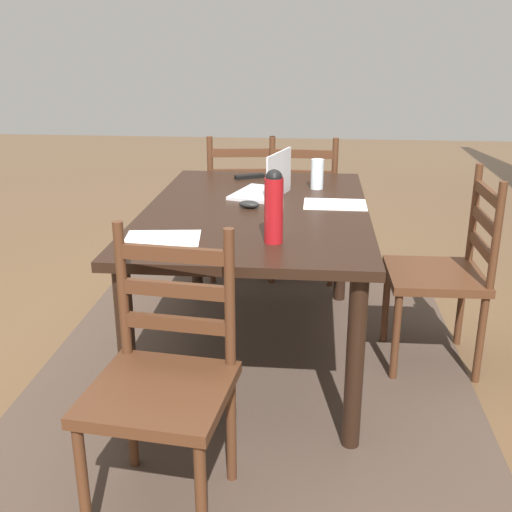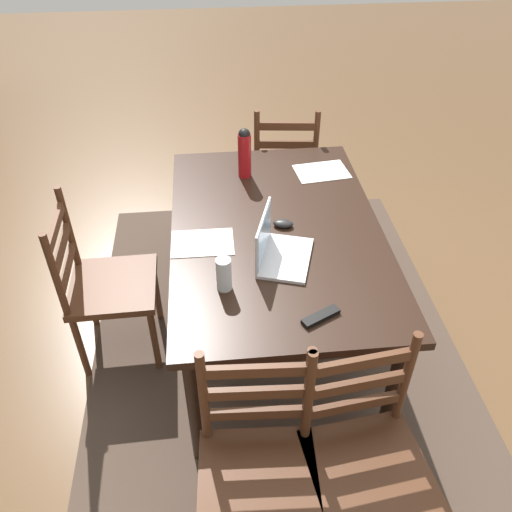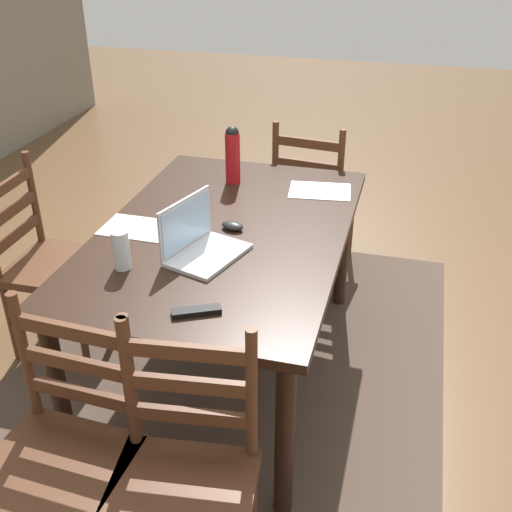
{
  "view_description": "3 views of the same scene",
  "coord_description": "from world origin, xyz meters",
  "px_view_note": "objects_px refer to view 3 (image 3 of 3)",
  "views": [
    {
      "loc": [
        2.82,
        0.26,
        1.53
      ],
      "look_at": [
        -0.15,
        -0.02,
        0.47
      ],
      "focal_mm": 43.82,
      "sensor_mm": 36.0,
      "label": 1
    },
    {
      "loc": [
        -2.09,
        0.31,
        2.32
      ],
      "look_at": [
        0.09,
        0.09,
        0.52
      ],
      "focal_mm": 37.17,
      "sensor_mm": 36.0,
      "label": 2
    },
    {
      "loc": [
        -2.27,
        -0.75,
        1.99
      ],
      "look_at": [
        0.13,
        -0.11,
        0.58
      ],
      "focal_mm": 43.81,
      "sensor_mm": 36.0,
      "label": 3
    }
  ],
  "objects_px": {
    "computer_mouse": "(232,226)",
    "chair_left_far": "(60,460)",
    "water_bottle": "(233,154)",
    "drinking_glass": "(121,250)",
    "tv_remote": "(196,311)",
    "dining_table": "(225,247)",
    "chair_right_near": "(313,198)",
    "laptop": "(198,241)",
    "chair_left_near": "(182,488)",
    "chair_far_head": "(51,263)"
  },
  "relations": [
    {
      "from": "chair_left_near",
      "to": "chair_right_near",
      "type": "bearing_deg",
      "value": -0.01
    },
    {
      "from": "chair_left_near",
      "to": "tv_remote",
      "type": "relative_size",
      "value": 5.59
    },
    {
      "from": "chair_left_near",
      "to": "laptop",
      "type": "xyz_separation_m",
      "value": [
        0.86,
        0.24,
        0.36
      ]
    },
    {
      "from": "dining_table",
      "to": "drinking_glass",
      "type": "bearing_deg",
      "value": 145.5
    },
    {
      "from": "dining_table",
      "to": "chair_left_near",
      "type": "bearing_deg",
      "value": -169.52
    },
    {
      "from": "chair_far_head",
      "to": "tv_remote",
      "type": "bearing_deg",
      "value": -122.36
    },
    {
      "from": "dining_table",
      "to": "laptop",
      "type": "xyz_separation_m",
      "value": [
        -0.23,
        0.03,
        0.14
      ]
    },
    {
      "from": "chair_far_head",
      "to": "computer_mouse",
      "type": "xyz_separation_m",
      "value": [
        0.01,
        -0.92,
        0.32
      ]
    },
    {
      "from": "chair_left_near",
      "to": "water_bottle",
      "type": "height_order",
      "value": "water_bottle"
    },
    {
      "from": "dining_table",
      "to": "computer_mouse",
      "type": "distance_m",
      "value": 0.11
    },
    {
      "from": "chair_far_head",
      "to": "drinking_glass",
      "type": "distance_m",
      "value": 0.82
    },
    {
      "from": "dining_table",
      "to": "chair_right_near",
      "type": "bearing_deg",
      "value": -10.5
    },
    {
      "from": "laptop",
      "to": "dining_table",
      "type": "bearing_deg",
      "value": -8.36
    },
    {
      "from": "chair_left_near",
      "to": "laptop",
      "type": "bearing_deg",
      "value": 15.27
    },
    {
      "from": "chair_left_near",
      "to": "laptop",
      "type": "height_order",
      "value": "laptop"
    },
    {
      "from": "chair_left_near",
      "to": "laptop",
      "type": "distance_m",
      "value": 0.96
    },
    {
      "from": "chair_left_near",
      "to": "drinking_glass",
      "type": "bearing_deg",
      "value": 35.06
    },
    {
      "from": "dining_table",
      "to": "laptop",
      "type": "relative_size",
      "value": 4.33
    },
    {
      "from": "dining_table",
      "to": "laptop",
      "type": "distance_m",
      "value": 0.27
    },
    {
      "from": "computer_mouse",
      "to": "tv_remote",
      "type": "bearing_deg",
      "value": -161.23
    },
    {
      "from": "chair_far_head",
      "to": "tv_remote",
      "type": "distance_m",
      "value": 1.21
    },
    {
      "from": "computer_mouse",
      "to": "chair_left_far",
      "type": "bearing_deg",
      "value": -179.18
    },
    {
      "from": "water_bottle",
      "to": "drinking_glass",
      "type": "xyz_separation_m",
      "value": [
        -0.92,
        0.17,
        -0.07
      ]
    },
    {
      "from": "laptop",
      "to": "water_bottle",
      "type": "distance_m",
      "value": 0.75
    },
    {
      "from": "water_bottle",
      "to": "computer_mouse",
      "type": "height_order",
      "value": "water_bottle"
    },
    {
      "from": "chair_left_far",
      "to": "laptop",
      "type": "xyz_separation_m",
      "value": [
        0.86,
        -0.17,
        0.36
      ]
    },
    {
      "from": "dining_table",
      "to": "water_bottle",
      "type": "height_order",
      "value": "water_bottle"
    },
    {
      "from": "chair_left_far",
      "to": "tv_remote",
      "type": "height_order",
      "value": "chair_left_far"
    },
    {
      "from": "laptop",
      "to": "drinking_glass",
      "type": "relative_size",
      "value": 2.38
    },
    {
      "from": "chair_right_near",
      "to": "laptop",
      "type": "xyz_separation_m",
      "value": [
        -1.32,
        0.24,
        0.36
      ]
    },
    {
      "from": "chair_left_far",
      "to": "tv_remote",
      "type": "distance_m",
      "value": 0.64
    },
    {
      "from": "chair_right_near",
      "to": "computer_mouse",
      "type": "relative_size",
      "value": 9.5
    },
    {
      "from": "chair_left_near",
      "to": "chair_left_far",
      "type": "height_order",
      "value": "same"
    },
    {
      "from": "chair_left_near",
      "to": "chair_right_near",
      "type": "distance_m",
      "value": 2.19
    },
    {
      "from": "water_bottle",
      "to": "computer_mouse",
      "type": "relative_size",
      "value": 2.88
    },
    {
      "from": "water_bottle",
      "to": "tv_remote",
      "type": "bearing_deg",
      "value": -169.48
    },
    {
      "from": "laptop",
      "to": "water_bottle",
      "type": "relative_size",
      "value": 1.29
    },
    {
      "from": "chair_far_head",
      "to": "chair_right_near",
      "type": "height_order",
      "value": "same"
    },
    {
      "from": "tv_remote",
      "to": "water_bottle",
      "type": "bearing_deg",
      "value": -16.36
    },
    {
      "from": "water_bottle",
      "to": "drinking_glass",
      "type": "distance_m",
      "value": 0.94
    },
    {
      "from": "chair_far_head",
      "to": "chair_right_near",
      "type": "bearing_deg",
      "value": -44.96
    },
    {
      "from": "chair_far_head",
      "to": "tv_remote",
      "type": "relative_size",
      "value": 5.59
    },
    {
      "from": "laptop",
      "to": "tv_remote",
      "type": "distance_m",
      "value": 0.42
    },
    {
      "from": "chair_left_near",
      "to": "water_bottle",
      "type": "xyz_separation_m",
      "value": [
        1.61,
        0.32,
        0.45
      ]
    },
    {
      "from": "chair_right_near",
      "to": "computer_mouse",
      "type": "xyz_separation_m",
      "value": [
        -1.08,
        0.17,
        0.32
      ]
    },
    {
      "from": "chair_right_near",
      "to": "chair_left_far",
      "type": "xyz_separation_m",
      "value": [
        -2.19,
        0.41,
        0.0
      ]
    },
    {
      "from": "chair_far_head",
      "to": "laptop",
      "type": "distance_m",
      "value": 0.96
    },
    {
      "from": "laptop",
      "to": "computer_mouse",
      "type": "height_order",
      "value": "laptop"
    },
    {
      "from": "chair_right_near",
      "to": "tv_remote",
      "type": "bearing_deg",
      "value": 176.54
    },
    {
      "from": "dining_table",
      "to": "chair_far_head",
      "type": "xyz_separation_m",
      "value": [
        -0.0,
        0.89,
        -0.21
      ]
    }
  ]
}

